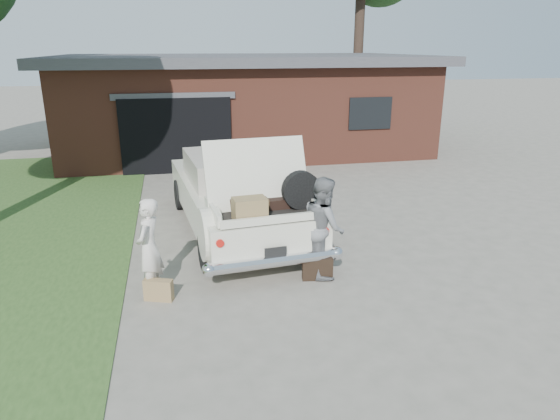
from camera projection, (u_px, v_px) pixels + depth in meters
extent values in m
plane|color=gray|center=(288.00, 288.00, 7.83)|extent=(90.00, 90.00, 0.00)
cube|color=brown|center=(244.00, 106.00, 18.23)|extent=(12.00, 7.00, 3.00)
cube|color=#4C4C51|center=(242.00, 59.00, 17.72)|extent=(12.80, 7.80, 0.30)
cube|color=black|center=(177.00, 136.00, 14.66)|extent=(3.20, 0.30, 2.20)
cube|color=#4C4C51|center=(174.00, 96.00, 14.23)|extent=(3.50, 0.12, 0.18)
cube|color=black|center=(370.00, 113.00, 15.64)|extent=(1.40, 0.08, 1.00)
cylinder|color=#38281E|center=(358.00, 55.00, 22.63)|extent=(0.44, 0.44, 6.38)
cube|color=beige|center=(236.00, 200.00, 10.12)|extent=(2.48, 5.37, 0.68)
cube|color=#B7ADA1|center=(232.00, 167.00, 10.21)|extent=(1.91, 2.24, 0.54)
cube|color=black|center=(222.00, 159.00, 11.11)|extent=(1.61, 0.24, 0.46)
cube|color=black|center=(244.00, 180.00, 9.33)|extent=(1.61, 0.24, 0.46)
cylinder|color=black|center=(207.00, 252.00, 8.35)|extent=(0.30, 0.71, 0.69)
cylinder|color=black|center=(309.00, 239.00, 8.88)|extent=(0.30, 0.71, 0.69)
cylinder|color=black|center=(181.00, 194.00, 11.54)|extent=(0.30, 0.71, 0.69)
cylinder|color=black|center=(257.00, 188.00, 12.08)|extent=(0.30, 0.71, 0.69)
cylinder|color=silver|center=(275.00, 261.00, 7.79)|extent=(2.14, 0.40, 0.19)
cylinder|color=#A5140F|center=(220.00, 242.00, 7.49)|extent=(0.13, 0.12, 0.12)
cylinder|color=#A5140F|center=(325.00, 230.00, 7.98)|extent=(0.13, 0.12, 0.12)
cube|color=black|center=(276.00, 253.00, 7.73)|extent=(0.35, 0.06, 0.18)
cube|color=black|center=(263.00, 212.00, 8.22)|extent=(1.72, 1.30, 0.04)
cube|color=beige|center=(213.00, 211.00, 7.94)|extent=(0.17, 1.15, 0.19)
cube|color=beige|center=(310.00, 202.00, 8.43)|extent=(0.17, 1.15, 0.19)
cube|color=beige|center=(273.00, 220.00, 7.68)|extent=(1.66, 0.23, 0.12)
cube|color=beige|center=(257.00, 173.00, 8.35)|extent=(1.79, 0.65, 1.13)
cube|color=#3E2B1A|center=(249.00, 204.00, 8.25)|extent=(0.65, 0.46, 0.20)
cube|color=#95794C|center=(250.00, 209.00, 7.75)|extent=(0.55, 0.39, 0.36)
cube|color=black|center=(273.00, 203.00, 8.37)|extent=(0.55, 0.39, 0.16)
cylinder|color=black|center=(301.00, 190.00, 8.25)|extent=(0.65, 0.23, 0.64)
imported|color=silver|center=(149.00, 248.00, 7.43)|extent=(0.53, 0.64, 1.52)
imported|color=slate|center=(324.00, 226.00, 8.10)|extent=(0.63, 0.81, 1.66)
cube|color=#9D7D50|center=(159.00, 290.00, 7.41)|extent=(0.45, 0.28, 0.33)
cube|color=black|center=(317.00, 269.00, 8.07)|extent=(0.51, 0.24, 0.38)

